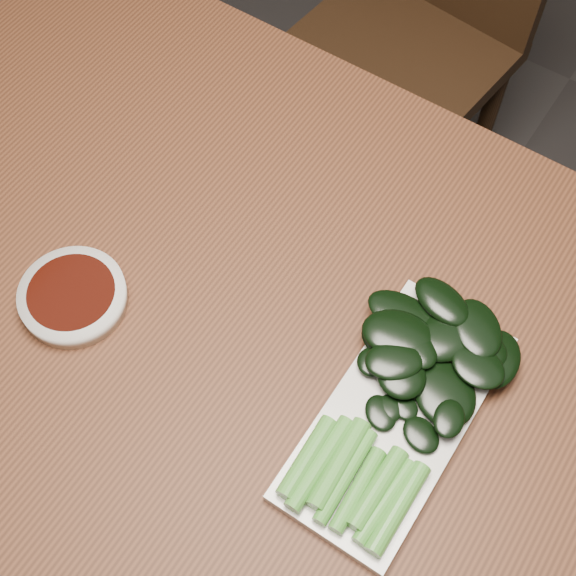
{
  "coord_description": "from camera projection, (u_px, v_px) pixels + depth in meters",
  "views": [
    {
      "loc": [
        0.22,
        -0.32,
        1.56
      ],
      "look_at": [
        -0.03,
        0.05,
        0.76
      ],
      "focal_mm": 50.0,
      "sensor_mm": 36.0,
      "label": 1
    }
  ],
  "objects": [
    {
      "name": "table",
      "position": [
        285.0,
        366.0,
        0.96
      ],
      "size": [
        1.4,
        0.8,
        0.75
      ],
      "color": "#4B2715",
      "rests_on": "ground"
    },
    {
      "name": "serving_plate",
      "position": [
        396.0,
        416.0,
        0.85
      ],
      "size": [
        0.14,
        0.3,
        0.01
      ],
      "rotation": [
        0.0,
        0.0,
        0.01
      ],
      "color": "silver",
      "rests_on": "table"
    },
    {
      "name": "chair_far",
      "position": [
        416.0,
        19.0,
        1.51
      ],
      "size": [
        0.42,
        0.42,
        0.89
      ],
      "rotation": [
        0.0,
        0.0,
        -0.11
      ],
      "color": "black",
      "rests_on": "ground"
    },
    {
      "name": "ground",
      "position": [
        286.0,
        506.0,
        1.55
      ],
      "size": [
        6.0,
        6.0,
        0.0
      ],
      "primitive_type": "plane",
      "color": "#2B2828",
      "rests_on": "ground"
    },
    {
      "name": "sauce_bowl",
      "position": [
        73.0,
        297.0,
        0.91
      ],
      "size": [
        0.12,
        0.12,
        0.03
      ],
      "color": "silver",
      "rests_on": "table"
    },
    {
      "name": "gai_lan",
      "position": [
        411.0,
        388.0,
        0.84
      ],
      "size": [
        0.18,
        0.31,
        0.03
      ],
      "color": "#499232",
      "rests_on": "serving_plate"
    }
  ]
}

